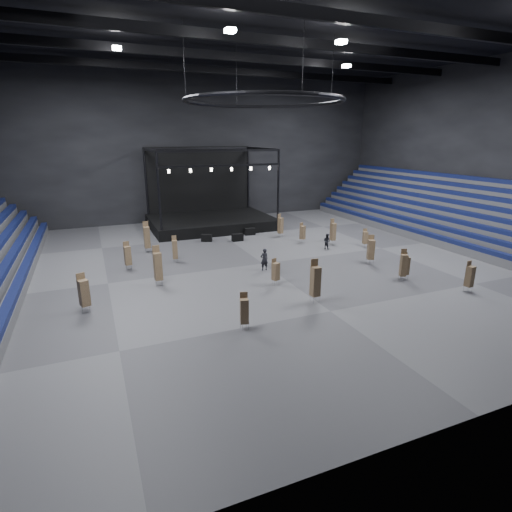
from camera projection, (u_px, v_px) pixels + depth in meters
name	position (u px, v px, depth m)	size (l,w,h in m)	color
floor	(263.00, 264.00, 34.05)	(50.00, 50.00, 0.00)	#505052
ceiling	(264.00, 27.00, 28.87)	(50.00, 42.00, 0.20)	black
wall_back	(196.00, 148.00, 50.02)	(50.00, 0.20, 18.00)	black
wall_right	(488.00, 151.00, 40.66)	(0.20, 42.00, 18.00)	black
bleachers_right	(462.00, 222.00, 41.99)	(7.20, 40.00, 6.40)	#505053
stage	(209.00, 214.00, 47.98)	(14.00, 10.00, 9.20)	black
truss_ring	(264.00, 101.00, 30.30)	(12.30, 12.30, 5.15)	black
roof_girders	(264.00, 39.00, 29.10)	(49.00, 30.35, 0.70)	black
floodlights	(289.00, 36.00, 25.73)	(28.60, 16.60, 0.25)	white
flight_case_left	(207.00, 238.00, 41.17)	(1.10, 0.55, 0.73)	black
flight_case_mid	(238.00, 237.00, 41.31)	(1.15, 0.57, 0.76)	black
flight_case_right	(250.00, 232.00, 43.84)	(1.14, 0.57, 0.76)	black
chair_stack_0	(244.00, 310.00, 22.18)	(0.55, 0.55, 2.17)	silver
chair_stack_1	(276.00, 271.00, 28.90)	(0.58, 0.58, 1.98)	silver
chair_stack_2	(365.00, 237.00, 38.85)	(0.52, 0.52, 1.83)	silver
chair_stack_3	(371.00, 249.00, 33.59)	(0.70, 0.70, 2.51)	silver
chair_stack_4	(333.00, 231.00, 39.90)	(0.51, 0.51, 2.57)	silver
chair_stack_5	(470.00, 276.00, 27.60)	(0.51, 0.51, 2.22)	silver
chair_stack_6	(128.00, 255.00, 32.20)	(0.55, 0.55, 2.33)	silver
chair_stack_7	(147.00, 237.00, 36.96)	(0.53, 0.53, 2.91)	silver
chair_stack_8	(403.00, 265.00, 29.73)	(0.57, 0.57, 2.43)	silver
chair_stack_9	(303.00, 232.00, 40.46)	(0.60, 0.60, 2.06)	silver
chair_stack_10	(405.00, 265.00, 30.05)	(0.47, 0.47, 2.07)	silver
chair_stack_11	(315.00, 281.00, 25.73)	(0.54, 0.54, 2.91)	silver
chair_stack_12	(158.00, 266.00, 28.64)	(0.57, 0.57, 2.98)	silver
chair_stack_13	(280.00, 225.00, 42.80)	(0.60, 0.60, 2.49)	silver
chair_stack_14	(84.00, 292.00, 24.29)	(0.69, 0.69, 2.51)	silver
chair_stack_15	(175.00, 249.00, 34.06)	(0.45, 0.45, 2.34)	silver
man_center	(264.00, 259.00, 32.14)	(0.66, 0.43, 1.80)	black
crew_member	(327.00, 241.00, 38.30)	(0.73, 0.57, 1.50)	black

